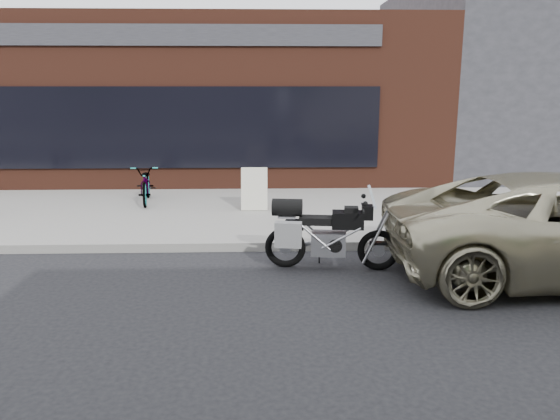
{
  "coord_description": "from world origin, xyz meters",
  "views": [
    {
      "loc": [
        0.09,
        -4.71,
        2.66
      ],
      "look_at": [
        0.35,
        3.37,
        0.85
      ],
      "focal_mm": 35.0,
      "sensor_mm": 36.0,
      "label": 1
    }
  ],
  "objects": [
    {
      "name": "ground",
      "position": [
        0.0,
        0.0,
        0.0
      ],
      "size": [
        120.0,
        120.0,
        0.0
      ],
      "primitive_type": "plane",
      "color": "black",
      "rests_on": "ground"
    },
    {
      "name": "neighbour_building",
      "position": [
        10.0,
        14.0,
        3.0
      ],
      "size": [
        10.0,
        10.0,
        6.0
      ],
      "primitive_type": "cube",
      "color": "#2A2A2F",
      "rests_on": "ground"
    },
    {
      "name": "sandwich_sign",
      "position": [
        -0.09,
        6.68,
        0.59
      ],
      "size": [
        0.56,
        0.51,
        0.88
      ],
      "rotation": [
        0.0,
        0.0,
        -0.01
      ],
      "color": "beige",
      "rests_on": "near_sidewalk"
    },
    {
      "name": "storefront",
      "position": [
        -2.0,
        13.98,
        2.25
      ],
      "size": [
        14.0,
        10.07,
        4.5
      ],
      "color": "#502619",
      "rests_on": "ground"
    },
    {
      "name": "bicycle_front",
      "position": [
        -2.5,
        7.36,
        0.58
      ],
      "size": [
        0.8,
        1.71,
        0.86
      ],
      "primitive_type": "imported",
      "rotation": [
        0.0,
        0.0,
        0.14
      ],
      "color": "gray",
      "rests_on": "near_sidewalk"
    },
    {
      "name": "motorcycle",
      "position": [
        0.98,
        3.11,
        0.55
      ],
      "size": [
        2.01,
        0.66,
        1.27
      ],
      "rotation": [
        0.0,
        0.0,
        -0.13
      ],
      "color": "black",
      "rests_on": "ground"
    },
    {
      "name": "near_sidewalk",
      "position": [
        0.0,
        7.0,
        0.07
      ],
      "size": [
        44.0,
        6.0,
        0.15
      ],
      "primitive_type": "cube",
      "color": "gray",
      "rests_on": "ground"
    }
  ]
}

